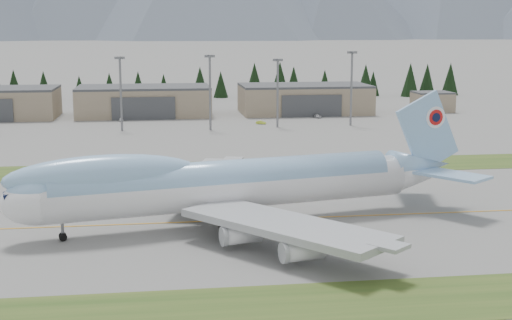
{
  "coord_description": "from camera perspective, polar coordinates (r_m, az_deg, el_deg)",
  "views": [
    {
      "loc": [
        -10.23,
        -114.05,
        31.38
      ],
      "look_at": [
        7.26,
        11.61,
        8.0
      ],
      "focal_mm": 50.0,
      "sensor_mm": 36.0,
      "label": 1
    }
  ],
  "objects": [
    {
      "name": "ground",
      "position": [
        118.73,
        -2.71,
        -4.9
      ],
      "size": [
        7000.0,
        7000.0,
        0.0
      ],
      "primitive_type": "plane",
      "color": "slate",
      "rests_on": "ground"
    },
    {
      "name": "grass_strip_near",
      "position": [
        82.9,
        -0.25,
        -11.8
      ],
      "size": [
        400.0,
        14.0,
        0.08
      ],
      "primitive_type": "cube",
      "color": "#2F4E1C",
      "rests_on": "ground"
    },
    {
      "name": "grass_strip_far",
      "position": [
        162.44,
        -4.17,
        -0.72
      ],
      "size": [
        400.0,
        18.0,
        0.08
      ],
      "primitive_type": "cube",
      "color": "#2F4E1C",
      "rests_on": "ground"
    },
    {
      "name": "taxiway_line_main",
      "position": [
        118.73,
        -2.71,
        -4.9
      ],
      "size": [
        400.0,
        0.4,
        0.02
      ],
      "primitive_type": "cube",
      "color": "orange",
      "rests_on": "ground"
    },
    {
      "name": "boeing_747_freighter",
      "position": [
        114.8,
        -2.33,
        -1.89
      ],
      "size": [
        79.56,
        66.99,
        20.87
      ],
      "rotation": [
        0.0,
        0.0,
        0.21
      ],
      "color": "white",
      "rests_on": "ground"
    },
    {
      "name": "hangar_center",
      "position": [
        265.26,
        -8.95,
        4.69
      ],
      "size": [
        48.0,
        26.6,
        10.8
      ],
      "color": "gray",
      "rests_on": "ground"
    },
    {
      "name": "hangar_right",
      "position": [
        270.91,
        3.89,
        4.91
      ],
      "size": [
        48.0,
        26.6,
        10.8
      ],
      "color": "gray",
      "rests_on": "ground"
    },
    {
      "name": "control_shed",
      "position": [
        283.73,
        13.93,
        4.56
      ],
      "size": [
        14.0,
        12.0,
        7.6
      ],
      "color": "gray",
      "rests_on": "ground"
    },
    {
      "name": "floodlight_masts",
      "position": [
        225.25,
        -8.89,
        6.43
      ],
      "size": [
        149.14,
        8.32,
        24.57
      ],
      "color": "slate",
      "rests_on": "ground"
    },
    {
      "name": "service_vehicle_a",
      "position": [
        250.25,
        -10.73,
        3.06
      ],
      "size": [
        1.63,
        3.52,
        1.17
      ],
      "primitive_type": "imported",
      "rotation": [
        0.0,
        0.0,
        0.07
      ],
      "color": "silver",
      "rests_on": "ground"
    },
    {
      "name": "service_vehicle_b",
      "position": [
        238.62,
        0.4,
        2.89
      ],
      "size": [
        3.59,
        2.69,
        1.13
      ],
      "primitive_type": "imported",
      "rotation": [
        0.0,
        0.0,
        1.08
      ],
      "color": "#B4CD33",
      "rests_on": "ground"
    },
    {
      "name": "service_vehicle_c",
      "position": [
        256.16,
        4.95,
        3.37
      ],
      "size": [
        2.21,
        4.59,
        1.29
      ],
      "primitive_type": "imported",
      "rotation": [
        0.0,
        0.0,
        0.09
      ],
      "color": "#ADAEB1",
      "rests_on": "ground"
    },
    {
      "name": "conifer_belt",
      "position": [
        327.46,
        -6.21,
        6.18
      ],
      "size": [
        272.2,
        16.47,
        16.66
      ],
      "color": "black",
      "rests_on": "ground"
    }
  ]
}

